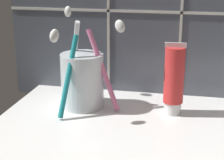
# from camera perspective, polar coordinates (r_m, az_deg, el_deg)

# --- Properties ---
(sink_counter) EXTENTS (0.57, 0.36, 0.02)m
(sink_counter) POSITION_cam_1_polar(r_m,az_deg,el_deg) (0.61, 7.71, -8.54)
(sink_counter) COLOR white
(sink_counter) RESTS_ON ground
(toothbrush_cup) EXTENTS (0.14, 0.16, 0.18)m
(toothbrush_cup) POSITION_cam_1_polar(r_m,az_deg,el_deg) (0.69, -4.55, 0.19)
(toothbrush_cup) COLOR silver
(toothbrush_cup) RESTS_ON sink_counter
(toothpaste_tube) EXTENTS (0.04, 0.03, 0.13)m
(toothpaste_tube) POSITION_cam_1_polar(r_m,az_deg,el_deg) (0.66, 9.42, 0.08)
(toothpaste_tube) COLOR white
(toothpaste_tube) RESTS_ON sink_counter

